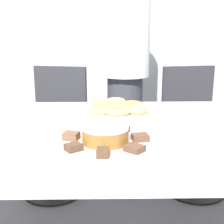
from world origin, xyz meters
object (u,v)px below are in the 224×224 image
Objects in this scene: frosted_cake at (105,134)px; office_chair_left at (55,134)px; office_chair_right at (194,133)px; plate_donuts at (117,111)px; plate_cake at (105,144)px; person_standing at (125,67)px.

office_chair_left is at bearing 108.14° from frosted_cake.
plate_donuts is at bearing -141.74° from office_chair_right.
office_chair_left is at bearing 122.55° from plate_donuts.
office_chair_left is 1.24m from frosted_cake.
office_chair_left is 1.23m from plate_cake.
office_chair_right is at bearing 12.93° from office_chair_left.
office_chair_left is (-0.50, -0.01, -0.47)m from person_standing.
frosted_cake is (0.00, 0.00, 0.04)m from plate_cake.
plate_donuts is 2.29× the size of frosted_cake.
person_standing is 4.98× the size of plate_cake.
office_chair_left is at bearing 108.14° from plate_cake.
office_chair_right is at bearing 60.41° from plate_cake.
person_standing is 1.90× the size of office_chair_right.
frosted_cake is at bearing -96.76° from person_standing.
plate_cake is at bearing -130.01° from office_chair_right.
plate_donuts is at bearing -96.72° from person_standing.
office_chair_right reaches higher than plate_cake.
person_standing reaches higher than plate_donuts.
frosted_cake is (0.37, -1.12, 0.37)m from office_chair_left.
person_standing is 1.14m from plate_cake.
office_chair_right is 1.34m from frosted_cake.
plate_donuts is (-0.58, -0.66, 0.33)m from office_chair_right.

